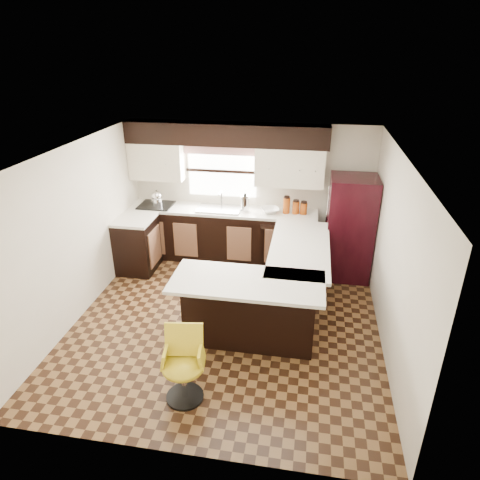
% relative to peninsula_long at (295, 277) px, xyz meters
% --- Properties ---
extents(floor, '(4.40, 4.40, 0.00)m').
position_rel_peninsula_long_xyz_m(floor, '(-0.90, -0.62, -0.45)').
color(floor, '#49301A').
rests_on(floor, ground).
extents(ceiling, '(4.40, 4.40, 0.00)m').
position_rel_peninsula_long_xyz_m(ceiling, '(-0.90, -0.62, 1.95)').
color(ceiling, silver).
rests_on(ceiling, wall_back).
extents(wall_back, '(4.40, 0.00, 4.40)m').
position_rel_peninsula_long_xyz_m(wall_back, '(-0.90, 1.58, 0.75)').
color(wall_back, beige).
rests_on(wall_back, floor).
extents(wall_front, '(4.40, 0.00, 4.40)m').
position_rel_peninsula_long_xyz_m(wall_front, '(-0.90, -2.83, 0.75)').
color(wall_front, beige).
rests_on(wall_front, floor).
extents(wall_left, '(0.00, 4.40, 4.40)m').
position_rel_peninsula_long_xyz_m(wall_left, '(-3.00, -0.62, 0.75)').
color(wall_left, beige).
rests_on(wall_left, floor).
extents(wall_right, '(0.00, 4.40, 4.40)m').
position_rel_peninsula_long_xyz_m(wall_right, '(1.20, -0.62, 0.75)').
color(wall_right, beige).
rests_on(wall_right, floor).
extents(base_cab_back, '(3.30, 0.60, 0.90)m').
position_rel_peninsula_long_xyz_m(base_cab_back, '(-1.35, 1.28, 0.00)').
color(base_cab_back, black).
rests_on(base_cab_back, floor).
extents(base_cab_left, '(0.60, 0.70, 0.90)m').
position_rel_peninsula_long_xyz_m(base_cab_left, '(-2.70, 0.62, 0.00)').
color(base_cab_left, black).
rests_on(base_cab_left, floor).
extents(counter_back, '(3.30, 0.60, 0.04)m').
position_rel_peninsula_long_xyz_m(counter_back, '(-1.35, 1.28, 0.47)').
color(counter_back, silver).
rests_on(counter_back, base_cab_back).
extents(counter_left, '(0.60, 0.70, 0.04)m').
position_rel_peninsula_long_xyz_m(counter_left, '(-2.70, 0.62, 0.47)').
color(counter_left, silver).
rests_on(counter_left, base_cab_left).
extents(soffit, '(3.40, 0.35, 0.36)m').
position_rel_peninsula_long_xyz_m(soffit, '(-1.30, 1.40, 1.77)').
color(soffit, black).
rests_on(soffit, wall_back).
extents(upper_cab_left, '(0.94, 0.35, 0.64)m').
position_rel_peninsula_long_xyz_m(upper_cab_left, '(-2.52, 1.40, 1.27)').
color(upper_cab_left, beige).
rests_on(upper_cab_left, wall_back).
extents(upper_cab_right, '(1.14, 0.35, 0.64)m').
position_rel_peninsula_long_xyz_m(upper_cab_right, '(-0.22, 1.40, 1.27)').
color(upper_cab_right, beige).
rests_on(upper_cab_right, wall_back).
extents(window_pane, '(1.20, 0.02, 0.90)m').
position_rel_peninsula_long_xyz_m(window_pane, '(-1.40, 1.56, 1.10)').
color(window_pane, white).
rests_on(window_pane, wall_back).
extents(valance, '(1.30, 0.06, 0.18)m').
position_rel_peninsula_long_xyz_m(valance, '(-1.40, 1.52, 1.49)').
color(valance, '#D19B93').
rests_on(valance, wall_back).
extents(sink, '(0.75, 0.45, 0.03)m').
position_rel_peninsula_long_xyz_m(sink, '(-1.40, 1.25, 0.51)').
color(sink, '#B2B2B7').
rests_on(sink, counter_back).
extents(dishwasher, '(0.58, 0.03, 0.78)m').
position_rel_peninsula_long_xyz_m(dishwasher, '(-0.35, 0.99, -0.02)').
color(dishwasher, black).
rests_on(dishwasher, floor).
extents(cooktop, '(0.58, 0.50, 0.02)m').
position_rel_peninsula_long_xyz_m(cooktop, '(-2.55, 1.25, 0.51)').
color(cooktop, black).
rests_on(cooktop, counter_back).
extents(peninsula_long, '(0.60, 1.95, 0.90)m').
position_rel_peninsula_long_xyz_m(peninsula_long, '(0.00, 0.00, 0.00)').
color(peninsula_long, black).
rests_on(peninsula_long, floor).
extents(peninsula_return, '(1.65, 0.60, 0.90)m').
position_rel_peninsula_long_xyz_m(peninsula_return, '(-0.53, -0.97, 0.00)').
color(peninsula_return, black).
rests_on(peninsula_return, floor).
extents(counter_pen_long, '(0.84, 1.95, 0.04)m').
position_rel_peninsula_long_xyz_m(counter_pen_long, '(0.05, 0.00, 0.47)').
color(counter_pen_long, silver).
rests_on(counter_pen_long, peninsula_long).
extents(counter_pen_return, '(1.89, 0.84, 0.04)m').
position_rel_peninsula_long_xyz_m(counter_pen_return, '(-0.55, -1.06, 0.47)').
color(counter_pen_return, silver).
rests_on(counter_pen_return, peninsula_return).
extents(refrigerator, '(0.73, 0.70, 1.71)m').
position_rel_peninsula_long_xyz_m(refrigerator, '(0.81, 1.02, 0.40)').
color(refrigerator, black).
rests_on(refrigerator, floor).
extents(bar_chair, '(0.52, 0.52, 0.85)m').
position_rel_peninsula_long_xyz_m(bar_chair, '(-1.08, -2.12, -0.02)').
color(bar_chair, gold).
rests_on(bar_chair, floor).
extents(kettle, '(0.20, 0.20, 0.26)m').
position_rel_peninsula_long_xyz_m(kettle, '(-2.52, 1.26, 0.65)').
color(kettle, silver).
rests_on(kettle, cooktop).
extents(percolator, '(0.14, 0.14, 0.28)m').
position_rel_peninsula_long_xyz_m(percolator, '(-0.95, 1.28, 0.63)').
color(percolator, silver).
rests_on(percolator, counter_back).
extents(mixing_bowl, '(0.41, 0.41, 0.08)m').
position_rel_peninsula_long_xyz_m(mixing_bowl, '(-0.51, 1.28, 0.53)').
color(mixing_bowl, white).
rests_on(mixing_bowl, counter_back).
extents(canister_large, '(0.12, 0.12, 0.27)m').
position_rel_peninsula_long_xyz_m(canister_large, '(-0.24, 1.30, 0.63)').
color(canister_large, '#963E0C').
rests_on(canister_large, counter_back).
extents(canister_med, '(0.12, 0.12, 0.21)m').
position_rel_peninsula_long_xyz_m(canister_med, '(-0.08, 1.30, 0.60)').
color(canister_med, '#963E0C').
rests_on(canister_med, counter_back).
extents(canister_small, '(0.12, 0.12, 0.20)m').
position_rel_peninsula_long_xyz_m(canister_small, '(0.05, 1.30, 0.59)').
color(canister_small, '#963E0C').
rests_on(canister_small, counter_back).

